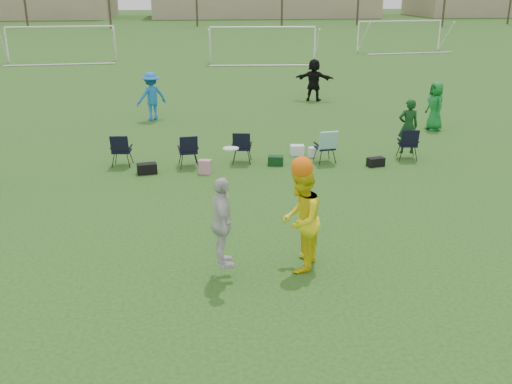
{
  "coord_description": "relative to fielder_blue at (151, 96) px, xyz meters",
  "views": [
    {
      "loc": [
        -0.98,
        -8.45,
        5.04
      ],
      "look_at": [
        0.18,
        1.96,
        1.25
      ],
      "focal_mm": 40.0,
      "sensor_mm": 36.0,
      "label": 1
    }
  ],
  "objects": [
    {
      "name": "ground",
      "position": [
        2.6,
        -14.33,
        -0.95
      ],
      "size": [
        260.0,
        260.0,
        0.0
      ],
      "primitive_type": "plane",
      "color": "#234A17",
      "rests_on": "ground"
    },
    {
      "name": "fielder_blue",
      "position": [
        0.0,
        0.0,
        0.0
      ],
      "size": [
        1.41,
        1.19,
        1.9
      ],
      "primitive_type": "imported",
      "rotation": [
        0.0,
        0.0,
        3.62
      ],
      "color": "blue",
      "rests_on": "ground"
    },
    {
      "name": "fielder_green_far",
      "position": [
        10.49,
        -2.86,
        -0.06
      ],
      "size": [
        0.69,
        0.95,
        1.78
      ],
      "primitive_type": "imported",
      "rotation": [
        0.0,
        0.0,
        -1.42
      ],
      "color": "#14732A",
      "rests_on": "ground"
    },
    {
      "name": "fielder_black",
      "position": [
        7.23,
        3.31,
        0.01
      ],
      "size": [
        1.87,
        1.18,
        1.93
      ],
      "primitive_type": "imported",
      "rotation": [
        0.0,
        0.0,
        2.77
      ],
      "color": "black",
      "rests_on": "ground"
    },
    {
      "name": "center_contest",
      "position": [
        3.06,
        -13.32,
        0.1
      ],
      "size": [
        2.23,
        1.34,
        2.49
      ],
      "color": "silver",
      "rests_on": "ground"
    },
    {
      "name": "sideline_setup",
      "position": [
        4.36,
        -6.35,
        -0.41
      ],
      "size": [
        9.36,
        1.89,
        1.84
      ],
      "color": "#103A15",
      "rests_on": "ground"
    },
    {
      "name": "goal_left",
      "position": [
        -7.4,
        19.67,
        0.97
      ],
      "size": [
        7.39,
        0.76,
        2.46
      ],
      "rotation": [
        0.0,
        0.0,
        0.09
      ],
      "color": "white",
      "rests_on": "ground"
    },
    {
      "name": "goal_mid",
      "position": [
        6.6,
        17.67,
        0.97
      ],
      "size": [
        7.4,
        0.63,
        2.46
      ],
      "rotation": [
        0.0,
        0.0,
        -0.07
      ],
      "color": "white",
      "rests_on": "ground"
    },
    {
      "name": "goal_right",
      "position": [
        18.6,
        23.67,
        0.97
      ],
      "size": [
        7.35,
        1.14,
        2.46
      ],
      "rotation": [
        0.0,
        0.0,
        0.14
      ],
      "color": "white",
      "rests_on": "ground"
    }
  ]
}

